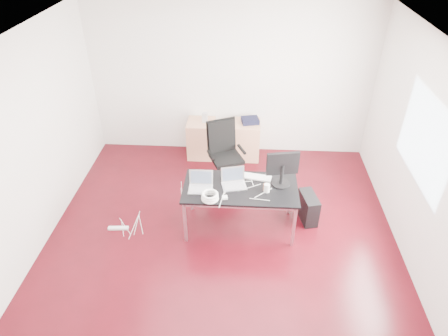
# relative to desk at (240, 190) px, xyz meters

# --- Properties ---
(room_shell) EXTENTS (5.00, 5.00, 5.00)m
(room_shell) POSITION_rel_desk_xyz_m (-0.21, -0.26, 0.73)
(room_shell) COLOR #37060D
(room_shell) RESTS_ON ground
(desk) EXTENTS (1.60, 0.80, 0.73)m
(desk) POSITION_rel_desk_xyz_m (0.00, 0.00, 0.00)
(desk) COLOR black
(desk) RESTS_ON ground
(office_chair) EXTENTS (0.63, 0.65, 1.08)m
(office_chair) POSITION_rel_desk_xyz_m (-0.29, 1.16, -0.07)
(office_chair) COLOR black
(office_chair) RESTS_ON ground
(filing_cabinet_left) EXTENTS (0.50, 0.50, 0.70)m
(filing_cabinet_left) POSITION_rel_desk_xyz_m (-0.77, 1.96, -0.33)
(filing_cabinet_left) COLOR tan
(filing_cabinet_left) RESTS_ON ground
(filing_cabinet_right) EXTENTS (0.50, 0.50, 0.70)m
(filing_cabinet_right) POSITION_rel_desk_xyz_m (0.05, 1.96, -0.33)
(filing_cabinet_right) COLOR tan
(filing_cabinet_right) RESTS_ON ground
(pc_tower) EXTENTS (0.29, 0.48, 0.44)m
(pc_tower) POSITION_rel_desk_xyz_m (1.02, 0.23, -0.46)
(pc_tower) COLOR black
(pc_tower) RESTS_ON ground
(wastebasket) EXTENTS (0.28, 0.28, 0.28)m
(wastebasket) POSITION_rel_desk_xyz_m (-0.18, 1.98, -0.54)
(wastebasket) COLOR black
(wastebasket) RESTS_ON ground
(power_strip) EXTENTS (0.30, 0.08, 0.04)m
(power_strip) POSITION_rel_desk_xyz_m (-1.79, -0.17, -0.66)
(power_strip) COLOR white
(power_strip) RESTS_ON ground
(laptop_left) EXTENTS (0.33, 0.26, 0.23)m
(laptop_left) POSITION_rel_desk_xyz_m (-0.55, -0.05, 0.11)
(laptop_left) COLOR silver
(laptop_left) RESTS_ON desk
(laptop_right) EXTENTS (0.38, 0.32, 0.23)m
(laptop_right) POSITION_rel_desk_xyz_m (-0.10, 0.05, 0.11)
(laptop_right) COLOR silver
(laptop_right) RESTS_ON desk
(monitor) EXTENTS (0.45, 0.26, 0.51)m
(monitor) POSITION_rel_desk_xyz_m (0.57, 0.12, 0.34)
(monitor) COLOR black
(monitor) RESTS_ON desk
(keyboard) EXTENTS (0.46, 0.22, 0.02)m
(keyboard) POSITION_rel_desk_xyz_m (0.22, 0.24, 0.06)
(keyboard) COLOR white
(keyboard) RESTS_ON desk
(cup_white) EXTENTS (0.08, 0.08, 0.12)m
(cup_white) POSITION_rel_desk_xyz_m (0.36, -0.07, 0.11)
(cup_white) COLOR white
(cup_white) RESTS_ON desk
(cup_brown) EXTENTS (0.08, 0.08, 0.10)m
(cup_brown) POSITION_rel_desk_xyz_m (0.35, -0.04, 0.10)
(cup_brown) COLOR brown
(cup_brown) RESTS_ON desk
(cable_coil) EXTENTS (0.24, 0.24, 0.11)m
(cable_coil) POSITION_rel_desk_xyz_m (-0.40, -0.30, 0.11)
(cable_coil) COLOR white
(cable_coil) RESTS_ON desk
(power_adapter) EXTENTS (0.08, 0.08, 0.03)m
(power_adapter) POSITION_rel_desk_xyz_m (-0.20, -0.26, 0.07)
(power_adapter) COLOR white
(power_adapter) RESTS_ON desk
(speaker) EXTENTS (0.10, 0.09, 0.18)m
(speaker) POSITION_rel_desk_xyz_m (-0.70, 1.97, 0.11)
(speaker) COLOR #9E9E9E
(speaker) RESTS_ON filing_cabinet_left
(navy_garment) EXTENTS (0.34, 0.30, 0.09)m
(navy_garment) POSITION_rel_desk_xyz_m (0.12, 1.99, 0.07)
(navy_garment) COLOR black
(navy_garment) RESTS_ON filing_cabinet_right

